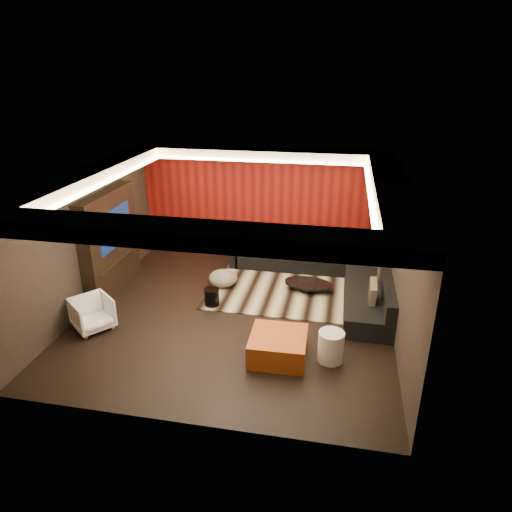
% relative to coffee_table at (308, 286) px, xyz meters
% --- Properties ---
extents(floor, '(6.00, 6.00, 0.02)m').
position_rel_coffee_table_xyz_m(floor, '(-1.32, -1.34, -0.12)').
color(floor, black).
rests_on(floor, ground).
extents(ceiling, '(6.00, 6.00, 0.02)m').
position_rel_coffee_table_xyz_m(ceiling, '(-1.32, -1.34, 2.70)').
color(ceiling, silver).
rests_on(ceiling, ground).
extents(wall_back, '(6.00, 0.02, 2.80)m').
position_rel_coffee_table_xyz_m(wall_back, '(-1.32, 1.67, 1.29)').
color(wall_back, black).
rests_on(wall_back, ground).
extents(wall_left, '(0.02, 6.00, 2.80)m').
position_rel_coffee_table_xyz_m(wall_left, '(-4.33, -1.34, 1.29)').
color(wall_left, black).
rests_on(wall_left, ground).
extents(wall_right, '(0.02, 6.00, 2.80)m').
position_rel_coffee_table_xyz_m(wall_right, '(1.69, -1.34, 1.29)').
color(wall_right, black).
rests_on(wall_right, ground).
extents(red_feature_wall, '(5.98, 0.05, 2.78)m').
position_rel_coffee_table_xyz_m(red_feature_wall, '(-1.32, 1.63, 1.29)').
color(red_feature_wall, '#6B0C0A').
rests_on(red_feature_wall, ground).
extents(soffit_back, '(6.00, 0.60, 0.22)m').
position_rel_coffee_table_xyz_m(soffit_back, '(-1.32, 1.36, 2.58)').
color(soffit_back, silver).
rests_on(soffit_back, ground).
extents(soffit_front, '(6.00, 0.60, 0.22)m').
position_rel_coffee_table_xyz_m(soffit_front, '(-1.32, -4.04, 2.58)').
color(soffit_front, silver).
rests_on(soffit_front, ground).
extents(soffit_left, '(0.60, 4.80, 0.22)m').
position_rel_coffee_table_xyz_m(soffit_left, '(-4.02, -1.34, 2.58)').
color(soffit_left, silver).
rests_on(soffit_left, ground).
extents(soffit_right, '(0.60, 4.80, 0.22)m').
position_rel_coffee_table_xyz_m(soffit_right, '(1.38, -1.34, 2.58)').
color(soffit_right, silver).
rests_on(soffit_right, ground).
extents(cove_back, '(4.80, 0.08, 0.04)m').
position_rel_coffee_table_xyz_m(cove_back, '(-1.32, 1.02, 2.49)').
color(cove_back, '#FFD899').
rests_on(cove_back, ground).
extents(cove_front, '(4.80, 0.08, 0.04)m').
position_rel_coffee_table_xyz_m(cove_front, '(-1.32, -3.70, 2.49)').
color(cove_front, '#FFD899').
rests_on(cove_front, ground).
extents(cove_left, '(0.08, 4.80, 0.04)m').
position_rel_coffee_table_xyz_m(cove_left, '(-3.68, -1.34, 2.49)').
color(cove_left, '#FFD899').
rests_on(cove_left, ground).
extents(cove_right, '(0.08, 4.80, 0.04)m').
position_rel_coffee_table_xyz_m(cove_right, '(1.04, -1.34, 2.49)').
color(cove_right, '#FFD899').
rests_on(cove_right, ground).
extents(tv_surround, '(0.30, 2.00, 2.20)m').
position_rel_coffee_table_xyz_m(tv_surround, '(-4.17, -0.74, 0.99)').
color(tv_surround, black).
rests_on(tv_surround, ground).
extents(tv_screen, '(0.04, 1.30, 0.80)m').
position_rel_coffee_table_xyz_m(tv_screen, '(-4.01, -0.74, 1.34)').
color(tv_screen, black).
rests_on(tv_screen, ground).
extents(tv_shelf, '(0.04, 1.60, 0.04)m').
position_rel_coffee_table_xyz_m(tv_shelf, '(-4.01, -0.74, 0.59)').
color(tv_shelf, black).
rests_on(tv_shelf, ground).
extents(rug, '(4.04, 3.05, 0.02)m').
position_rel_coffee_table_xyz_m(rug, '(-0.14, 0.20, -0.10)').
color(rug, '#B8B087').
rests_on(rug, floor).
extents(coffee_table, '(1.22, 1.22, 0.18)m').
position_rel_coffee_table_xyz_m(coffee_table, '(0.00, 0.00, 0.00)').
color(coffee_table, black).
rests_on(coffee_table, rug).
extents(drum_stool, '(0.39, 0.39, 0.36)m').
position_rel_coffee_table_xyz_m(drum_stool, '(-1.89, -1.05, 0.09)').
color(drum_stool, black).
rests_on(drum_stool, rug).
extents(striped_pouf, '(0.68, 0.68, 0.35)m').
position_rel_coffee_table_xyz_m(striped_pouf, '(-1.89, -0.14, 0.09)').
color(striped_pouf, beige).
rests_on(striped_pouf, rug).
extents(white_side_table, '(0.53, 0.53, 0.54)m').
position_rel_coffee_table_xyz_m(white_side_table, '(0.58, -2.48, 0.16)').
color(white_side_table, silver).
rests_on(white_side_table, floor).
extents(orange_ottoman, '(0.96, 0.96, 0.42)m').
position_rel_coffee_table_xyz_m(orange_ottoman, '(-0.29, -2.55, 0.10)').
color(orange_ottoman, '#AB4F16').
rests_on(orange_ottoman, floor).
extents(armchair, '(0.95, 0.95, 0.62)m').
position_rel_coffee_table_xyz_m(armchair, '(-3.82, -2.30, 0.20)').
color(armchair, white).
rests_on(armchair, floor).
extents(sectional_sofa, '(3.65, 3.50, 0.75)m').
position_rel_coffee_table_xyz_m(sectional_sofa, '(0.41, 0.53, 0.15)').
color(sectional_sofa, black).
rests_on(sectional_sofa, floor).
extents(throw_pillows, '(3.33, 2.74, 0.50)m').
position_rel_coffee_table_xyz_m(throw_pillows, '(0.45, 0.54, 0.51)').
color(throw_pillows, tan).
rests_on(throw_pillows, sectional_sofa).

